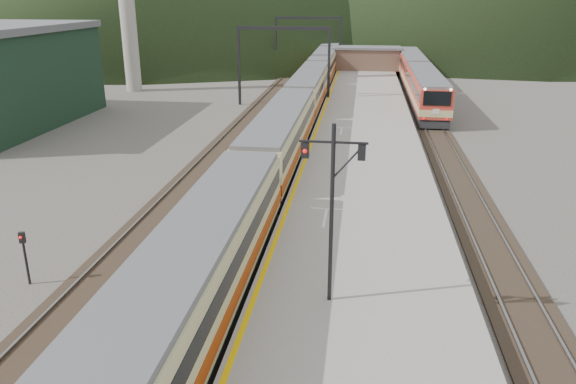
# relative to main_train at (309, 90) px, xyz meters

# --- Properties ---
(track_main) EXTENTS (2.60, 200.00, 0.23)m
(track_main) POSITION_rel_main_train_xyz_m (0.00, -13.27, -1.90)
(track_main) COLOR black
(track_main) RESTS_ON ground
(track_far) EXTENTS (2.60, 200.00, 0.23)m
(track_far) POSITION_rel_main_train_xyz_m (-5.00, -13.27, -1.90)
(track_far) COLOR black
(track_far) RESTS_ON ground
(track_second) EXTENTS (2.60, 200.00, 0.23)m
(track_second) POSITION_rel_main_train_xyz_m (11.50, -13.27, -1.90)
(track_second) COLOR black
(track_second) RESTS_ON ground
(platform) EXTENTS (8.00, 100.00, 1.00)m
(platform) POSITION_rel_main_train_xyz_m (5.60, -15.27, -1.47)
(platform) COLOR gray
(platform) RESTS_ON ground
(gantry_near) EXTENTS (9.55, 0.25, 8.00)m
(gantry_near) POSITION_rel_main_train_xyz_m (-2.85, 1.73, 3.62)
(gantry_near) COLOR black
(gantry_near) RESTS_ON ground
(gantry_far) EXTENTS (9.55, 0.25, 8.00)m
(gantry_far) POSITION_rel_main_train_xyz_m (-2.85, 26.73, 3.62)
(gantry_far) COLOR black
(gantry_far) RESTS_ON ground
(station_shed) EXTENTS (9.40, 4.40, 3.10)m
(station_shed) POSITION_rel_main_train_xyz_m (5.60, 24.73, 0.60)
(station_shed) COLOR brown
(station_shed) RESTS_ON platform
(main_train) EXTENTS (2.85, 97.81, 3.48)m
(main_train) POSITION_rel_main_train_xyz_m (0.00, 0.00, 0.00)
(main_train) COLOR tan
(main_train) RESTS_ON track_main
(second_train) EXTENTS (2.77, 37.79, 3.38)m
(second_train) POSITION_rel_main_train_xyz_m (11.50, 10.69, -0.05)
(second_train) COLOR red
(second_train) RESTS_ON track_second
(signal_mast) EXTENTS (2.20, 0.22, 6.26)m
(signal_mast) POSITION_rel_main_train_xyz_m (4.47, -38.78, 2.87)
(signal_mast) COLOR black
(signal_mast) RESTS_ON platform
(short_signal_b) EXTENTS (0.26, 0.22, 2.27)m
(short_signal_b) POSITION_rel_main_train_xyz_m (-2.15, -28.73, -0.51)
(short_signal_b) COLOR black
(short_signal_b) RESTS_ON ground
(short_signal_c) EXTENTS (0.25, 0.20, 2.27)m
(short_signal_c) POSITION_rel_main_train_xyz_m (-7.71, -37.46, -0.51)
(short_signal_c) COLOR black
(short_signal_c) RESTS_ON ground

